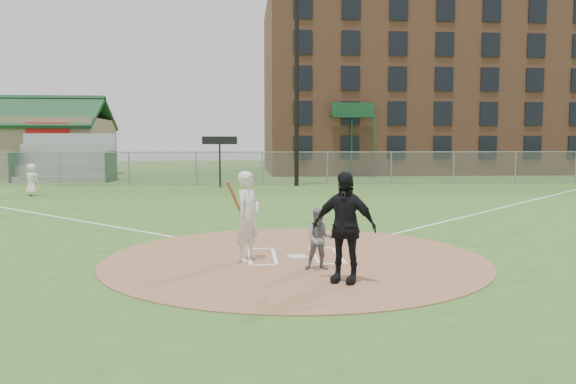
{
  "coord_description": "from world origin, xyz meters",
  "views": [
    {
      "loc": [
        -1.11,
        -12.21,
        2.55
      ],
      "look_at": [
        0.0,
        2.0,
        1.3
      ],
      "focal_mm": 35.0,
      "sensor_mm": 36.0,
      "label": 1
    }
  ],
  "objects": [
    {
      "name": "scoreboard_sign",
      "position": [
        -2.5,
        20.2,
        2.39
      ],
      "size": [
        2.0,
        0.1,
        2.93
      ],
      "color": "black",
      "rests_on": "ground"
    },
    {
      "name": "dirt_circle",
      "position": [
        0.0,
        0.0,
        0.01
      ],
      "size": [
        8.4,
        8.4,
        0.02
      ],
      "primitive_type": "cylinder",
      "color": "#986847",
      "rests_on": "ground"
    },
    {
      "name": "brick_warehouse",
      "position": [
        16.0,
        37.96,
        7.5
      ],
      "size": [
        30.0,
        17.17,
        15.0
      ],
      "color": "#92583F",
      "rests_on": "ground"
    },
    {
      "name": "umpire",
      "position": [
        0.69,
        -2.27,
        1.03
      ],
      "size": [
        1.28,
        0.98,
        2.02
      ],
      "primitive_type": "imported",
      "rotation": [
        0.0,
        0.0,
        -0.48
      ],
      "color": "black",
      "rests_on": "dirt_circle"
    },
    {
      "name": "outfield_fence",
      "position": [
        0.0,
        22.0,
        1.02
      ],
      "size": [
        56.08,
        0.08,
        2.03
      ],
      "color": "slate",
      "rests_on": "ground"
    },
    {
      "name": "clubhouse",
      "position": [
        -18.0,
        32.99,
        2.39
      ],
      "size": [
        12.2,
        8.71,
        6.23
      ],
      "color": "gray",
      "rests_on": "ground"
    },
    {
      "name": "ondeck_player",
      "position": [
        -11.3,
        15.57,
        0.78
      ],
      "size": [
        0.9,
        0.77,
        1.55
      ],
      "primitive_type": "imported",
      "rotation": [
        0.0,
        0.0,
        2.7
      ],
      "color": "silver",
      "rests_on": "ground"
    },
    {
      "name": "home_plate",
      "position": [
        0.05,
        -0.01,
        0.03
      ],
      "size": [
        0.53,
        0.53,
        0.03
      ],
      "primitive_type": "cube",
      "rotation": [
        0.0,
        0.0,
        0.38
      ],
      "color": "silver",
      "rests_on": "dirt_circle"
    },
    {
      "name": "foul_line_third",
      "position": [
        -9.0,
        9.0,
        0.01
      ],
      "size": [
        17.04,
        17.04,
        0.01
      ],
      "primitive_type": "cube",
      "rotation": [
        0.0,
        0.0,
        0.79
      ],
      "color": "white",
      "rests_on": "ground"
    },
    {
      "name": "ground",
      "position": [
        0.0,
        0.0,
        0.0
      ],
      "size": [
        140.0,
        140.0,
        0.0
      ],
      "primitive_type": "plane",
      "color": "#335E20",
      "rests_on": "ground"
    },
    {
      "name": "foul_line_first",
      "position": [
        9.0,
        9.0,
        0.01
      ],
      "size": [
        17.04,
        17.04,
        0.01
      ],
      "primitive_type": "cube",
      "rotation": [
        0.0,
        0.0,
        -0.79
      ],
      "color": "white",
      "rests_on": "ground"
    },
    {
      "name": "bleachers",
      "position": [
        -13.0,
        26.2,
        1.59
      ],
      "size": [
        6.08,
        3.2,
        3.2
      ],
      "color": "#B7BABF",
      "rests_on": "ground"
    },
    {
      "name": "batter_at_plate",
      "position": [
        -1.04,
        -0.22,
        0.99
      ],
      "size": [
        0.86,
        1.1,
        1.93
      ],
      "color": "silver",
      "rests_on": "dirt_circle"
    },
    {
      "name": "light_pole",
      "position": [
        2.0,
        21.0,
        6.61
      ],
      "size": [
        1.2,
        0.3,
        12.22
      ],
      "color": "black",
      "rests_on": "ground"
    },
    {
      "name": "batters_boxes",
      "position": [
        0.0,
        0.15,
        0.03
      ],
      "size": [
        2.08,
        1.88,
        0.01
      ],
      "color": "white",
      "rests_on": "dirt_circle"
    },
    {
      "name": "catcher",
      "position": [
        0.38,
        -1.23,
        0.64
      ],
      "size": [
        0.61,
        0.49,
        1.23
      ],
      "primitive_type": "imported",
      "rotation": [
        0.0,
        0.0,
        -0.03
      ],
      "color": "gray",
      "rests_on": "dirt_circle"
    }
  ]
}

